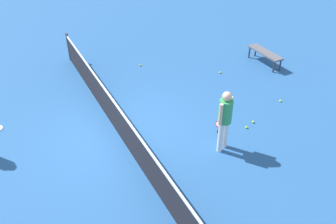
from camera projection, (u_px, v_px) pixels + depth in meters
name	position (u px, v px, depth m)	size (l,w,h in m)	color
ground_plane	(118.00, 132.00, 10.11)	(40.00, 40.00, 0.00)	#265693
court_net	(116.00, 117.00, 9.83)	(10.09, 0.09, 1.07)	#4C4C51
player_near_side	(225.00, 116.00, 8.96)	(0.45, 0.51, 1.70)	white
tennis_racket_near_player	(221.00, 125.00, 10.37)	(0.52, 0.54, 0.03)	red
tennis_ball_near_player	(246.00, 127.00, 10.23)	(0.07, 0.07, 0.07)	#C6E033
tennis_ball_by_net	(140.00, 65.00, 13.37)	(0.07, 0.07, 0.07)	#C6E033
tennis_ball_midcourt	(253.00, 122.00, 10.44)	(0.07, 0.07, 0.07)	#C6E033
tennis_ball_baseline	(220.00, 73.00, 12.90)	(0.07, 0.07, 0.07)	#C6E033
tennis_ball_stray_left	(280.00, 101.00, 11.36)	(0.07, 0.07, 0.07)	#C6E033
courtside_bench	(265.00, 53.00, 13.31)	(1.51, 0.44, 0.48)	#595960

